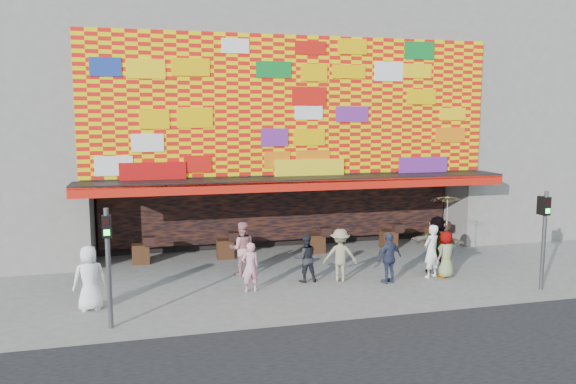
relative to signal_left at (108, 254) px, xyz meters
name	(u,v)px	position (x,y,z in m)	size (l,w,h in m)	color
ground	(330,290)	(6.20, 1.50, -1.86)	(90.00, 90.00, 0.00)	slate
shop_building	(270,115)	(6.20, 9.68, 3.37)	(15.20, 9.40, 10.00)	gray
neighbor_right	(535,99)	(19.20, 9.50, 4.14)	(11.00, 8.00, 12.00)	gray
signal_left	(108,254)	(0.00, 0.00, 0.00)	(0.22, 0.20, 3.00)	#59595B
signal_right	(544,229)	(12.40, 0.00, 0.00)	(0.22, 0.20, 3.00)	#59595B
ped_a	(89,278)	(-0.60, 1.50, -0.98)	(0.86, 0.56, 1.76)	white
ped_b	(250,267)	(3.87, 2.00, -1.11)	(0.55, 0.36, 1.50)	pink
ped_c	(305,258)	(5.74, 2.56, -1.09)	(0.74, 0.58, 1.53)	#222328
ped_d	(340,255)	(6.83, 2.37, -1.02)	(1.08, 0.62, 1.67)	gray
ped_e	(389,258)	(8.24, 1.79, -1.06)	(0.94, 0.39, 1.60)	#303754
ped_f	(437,244)	(10.25, 2.46, -0.90)	(1.78, 0.57, 1.92)	gray
ped_g	(446,254)	(10.28, 1.89, -1.10)	(0.74, 0.48, 1.52)	gray
ped_h	(431,251)	(9.82, 2.02, -1.00)	(0.63, 0.41, 1.73)	white
ped_i	(242,248)	(3.94, 3.84, -0.98)	(0.86, 0.67, 1.77)	#D78B8D
parasol	(448,211)	(10.28, 1.89, 0.33)	(1.24, 1.26, 1.93)	beige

